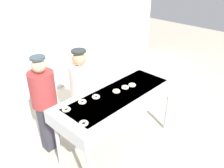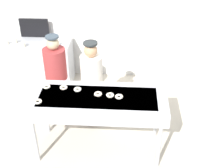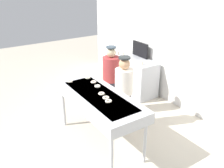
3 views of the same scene
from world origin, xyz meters
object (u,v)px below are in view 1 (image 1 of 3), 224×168
(worker_assistant, at_px, (44,99))
(sugar_donut_1, at_px, (82,102))
(sugar_donut_6, at_px, (132,85))
(paper_cup_1, at_px, (1,78))
(sugar_donut_2, at_px, (125,87))
(sugar_donut_5, at_px, (84,123))
(worker_baker, at_px, (81,89))
(fryer_conveyor, at_px, (119,99))
(sugar_donut_4, at_px, (96,97))
(sugar_donut_0, at_px, (116,91))
(sugar_donut_3, at_px, (66,109))

(worker_assistant, bearing_deg, sugar_donut_1, 99.99)
(sugar_donut_6, bearing_deg, paper_cup_1, 125.59)
(sugar_donut_1, distance_m, sugar_donut_2, 0.73)
(sugar_donut_5, height_order, sugar_donut_6, same)
(sugar_donut_5, xyz_separation_m, worker_baker, (0.66, 0.86, -0.13))
(sugar_donut_6, xyz_separation_m, paper_cup_1, (-1.28, 1.79, -0.04))
(fryer_conveyor, distance_m, sugar_donut_4, 0.37)
(fryer_conveyor, height_order, worker_assistant, worker_assistant)
(worker_baker, bearing_deg, fryer_conveyor, 97.27)
(sugar_donut_0, relative_size, sugar_donut_6, 1.00)
(fryer_conveyor, height_order, worker_baker, worker_baker)
(worker_assistant, bearing_deg, sugar_donut_5, 74.29)
(worker_assistant, xyz_separation_m, paper_cup_1, (-0.19, 1.02, 0.06))
(sugar_donut_2, bearing_deg, worker_baker, 118.40)
(sugar_donut_5, relative_size, sugar_donut_6, 1.00)
(sugar_donut_0, bearing_deg, sugar_donut_4, 162.21)
(sugar_donut_2, bearing_deg, paper_cup_1, 123.14)
(sugar_donut_5, distance_m, paper_cup_1, 1.98)
(sugar_donut_0, relative_size, sugar_donut_5, 1.00)
(sugar_donut_2, xyz_separation_m, worker_baker, (-0.35, 0.64, -0.13))
(sugar_donut_2, relative_size, sugar_donut_4, 1.00)
(sugar_donut_2, relative_size, worker_baker, 0.07)
(sugar_donut_4, bearing_deg, sugar_donut_5, -146.60)
(sugar_donut_1, distance_m, sugar_donut_6, 0.87)
(fryer_conveyor, relative_size, sugar_donut_2, 17.40)
(sugar_donut_5, bearing_deg, worker_assistant, 87.49)
(sugar_donut_3, xyz_separation_m, sugar_donut_5, (-0.03, -0.39, 0.00))
(paper_cup_1, bearing_deg, sugar_donut_2, -56.86)
(sugar_donut_0, height_order, paper_cup_1, sugar_donut_0)
(sugar_donut_4, distance_m, paper_cup_1, 1.77)
(sugar_donut_3, distance_m, sugar_donut_6, 1.13)
(sugar_donut_3, bearing_deg, sugar_donut_5, -94.49)
(worker_baker, bearing_deg, sugar_donut_5, 45.51)
(fryer_conveyor, bearing_deg, paper_cup_1, 118.48)
(worker_baker, bearing_deg, sugar_donut_6, 118.71)
(sugar_donut_4, distance_m, worker_baker, 0.56)
(sugar_donut_4, xyz_separation_m, worker_baker, (0.15, 0.52, -0.13))
(fryer_conveyor, height_order, sugar_donut_6, sugar_donut_6)
(sugar_donut_4, height_order, paper_cup_1, sugar_donut_4)
(fryer_conveyor, relative_size, worker_assistant, 1.27)
(sugar_donut_3, bearing_deg, sugar_donut_4, -5.99)
(sugar_donut_4, xyz_separation_m, worker_assistant, (-0.47, 0.62, -0.10))
(sugar_donut_4, relative_size, sugar_donut_6, 1.00)
(fryer_conveyor, distance_m, worker_assistant, 1.10)
(fryer_conveyor, distance_m, paper_cup_1, 2.04)
(sugar_donut_3, xyz_separation_m, sugar_donut_6, (1.11, -0.20, 0.00))
(sugar_donut_1, relative_size, paper_cup_1, 1.18)
(sugar_donut_3, xyz_separation_m, worker_baker, (0.63, 0.47, -0.13))
(fryer_conveyor, relative_size, sugar_donut_3, 17.40)
(fryer_conveyor, xyz_separation_m, sugar_donut_0, (0.00, 0.05, 0.12))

